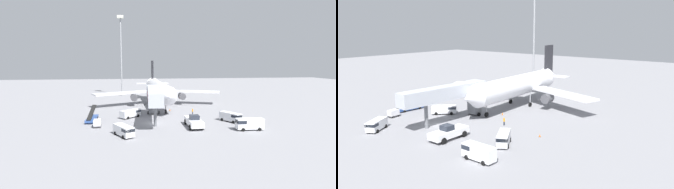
% 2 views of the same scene
% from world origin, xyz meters
% --- Properties ---
extents(ground_plane, '(300.00, 300.00, 0.00)m').
position_xyz_m(ground_plane, '(0.00, 0.00, 0.00)').
color(ground_plane, gray).
extents(airplane_at_gate, '(40.22, 39.10, 14.01)m').
position_xyz_m(airplane_at_gate, '(3.38, 23.36, 5.08)').
color(airplane_at_gate, silver).
rests_on(airplane_at_gate, ground).
extents(jet_bridge, '(4.06, 20.26, 7.59)m').
position_xyz_m(jet_bridge, '(0.55, 3.36, 5.75)').
color(jet_bridge, '#B2B7C1').
rests_on(jet_bridge, ground).
extents(pushback_tug, '(2.99, 7.38, 2.60)m').
position_xyz_m(pushback_tug, '(8.29, -4.20, 1.20)').
color(pushback_tug, white).
rests_on(pushback_tug, ground).
extents(belt_loader_truck, '(2.10, 6.92, 3.25)m').
position_xyz_m(belt_loader_truck, '(-13.84, 4.12, 0.77)').
color(belt_loader_truck, '#2D4C8E').
rests_on(belt_loader_truck, ground).
extents(service_van_near_center, '(5.23, 5.06, 1.92)m').
position_xyz_m(service_van_near_center, '(-4.94, 6.77, 1.11)').
color(service_van_near_center, silver).
rests_on(service_van_near_center, ground).
extents(service_van_rear_right, '(5.46, 2.19, 2.36)m').
position_xyz_m(service_van_rear_right, '(18.65, -7.98, 1.34)').
color(service_van_rear_right, white).
rests_on(service_van_rear_right, ground).
extents(service_van_mid_center, '(4.16, 5.36, 2.02)m').
position_xyz_m(service_van_mid_center, '(-5.98, -9.22, 1.16)').
color(service_van_mid_center, white).
rests_on(service_van_mid_center, ground).
extents(service_van_mid_right, '(4.23, 5.34, 2.12)m').
position_xyz_m(service_van_mid_right, '(17.67, -0.78, 1.22)').
color(service_van_mid_right, silver).
rests_on(service_van_mid_right, ground).
extents(baggage_cart_outer_right, '(1.61, 2.27, 1.58)m').
position_xyz_m(baggage_cart_outer_right, '(-11.81, -1.70, 0.87)').
color(baggage_cart_outer_right, '#38383D').
rests_on(baggage_cart_outer_right, ground).
extents(ground_crew_worker_foreground, '(0.37, 0.37, 1.67)m').
position_xyz_m(ground_crew_worker_foreground, '(10.80, 8.04, 0.88)').
color(ground_crew_worker_foreground, '#1E2333').
rests_on(ground_crew_worker_foreground, ground).
extents(safety_cone_alpha, '(0.39, 0.39, 0.59)m').
position_xyz_m(safety_cone_alpha, '(5.72, 13.96, 0.29)').
color(safety_cone_alpha, black).
rests_on(safety_cone_alpha, ground).
extents(safety_cone_bravo, '(0.36, 0.36, 0.55)m').
position_xyz_m(safety_cone_bravo, '(20.13, 6.44, 0.27)').
color(safety_cone_bravo, black).
rests_on(safety_cone_bravo, ground).
extents(apron_light_mast, '(2.40, 2.40, 31.44)m').
position_xyz_m(apron_light_mast, '(-9.10, 48.55, 21.14)').
color(apron_light_mast, '#93969B').
rests_on(apron_light_mast, ground).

